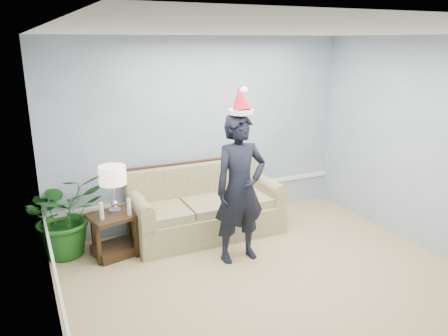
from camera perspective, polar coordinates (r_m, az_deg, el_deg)
The scene contains 10 objects.
room_shell at distance 4.19m, azimuth 10.61°, elevation -1.79°, with size 4.54×5.04×2.74m.
wainscot_trim at distance 5.04m, azimuth -9.23°, elevation -9.57°, with size 4.49×4.99×0.06m.
sofa at distance 6.16m, azimuth -2.45°, elevation -5.47°, with size 2.08×0.92×0.97m.
side_table at distance 5.77m, azimuth -14.06°, elevation -8.98°, with size 0.66×0.59×0.55m.
table_lamp at distance 5.56m, azimuth -14.35°, elevation -1.16°, with size 0.34×0.34×0.60m.
candle_pair at distance 5.50m, azimuth -14.00°, elevation -5.28°, with size 0.39×0.05×0.21m.
houseplant at distance 5.85m, azimuth -20.12°, elevation -5.71°, with size 0.97×0.84×1.07m, color #1B571A.
man at distance 5.25m, azimuth 2.11°, elevation -2.75°, with size 0.67×0.44×1.83m, color black.
santa_hat at distance 5.02m, azimuth 2.15°, elevation 8.64°, with size 0.29×0.32×0.33m.
teddy_bear at distance 6.13m, azimuth 2.59°, elevation -2.63°, with size 0.28×0.28×0.36m.
Camera 1 is at (-2.39, -3.20, 2.64)m, focal length 35.00 mm.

